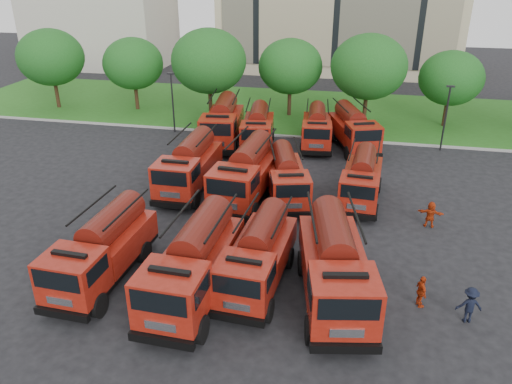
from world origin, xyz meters
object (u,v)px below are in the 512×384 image
(fire_truck_7, at_px, (362,179))
(firefighter_4, at_px, (253,213))
(fire_truck_11, at_px, (353,129))
(firefighter_2, at_px, (419,306))
(fire_truck_8, at_px, (223,122))
(firefighter_0, at_px, (313,329))
(fire_truck_2, at_px, (258,255))
(fire_truck_5, at_px, (246,173))
(fire_truck_1, at_px, (194,263))
(firefighter_3, at_px, (466,321))
(fire_truck_0, at_px, (102,249))
(fire_truck_10, at_px, (317,128))
(firefighter_5, at_px, (428,226))
(fire_truck_4, at_px, (189,165))
(fire_truck_3, at_px, (335,266))
(fire_truck_9, at_px, (258,128))
(fire_truck_6, at_px, (286,177))
(firefighter_1, at_px, (207,311))

(fire_truck_7, height_order, firefighter_4, fire_truck_7)
(fire_truck_11, distance_m, firefighter_2, 19.96)
(fire_truck_7, distance_m, fire_truck_8, 13.96)
(firefighter_4, bearing_deg, firefighter_0, 155.68)
(fire_truck_11, bearing_deg, fire_truck_2, -119.76)
(fire_truck_5, xyz_separation_m, firefighter_2, (9.72, -8.89, -1.75))
(fire_truck_5, relative_size, firefighter_2, 5.16)
(fire_truck_2, bearing_deg, fire_truck_1, -146.26)
(firefighter_3, bearing_deg, fire_truck_5, -47.11)
(fire_truck_0, bearing_deg, firefighter_4, 58.33)
(fire_truck_10, height_order, fire_truck_11, fire_truck_11)
(fire_truck_1, relative_size, firefighter_4, 4.79)
(firefighter_2, bearing_deg, fire_truck_0, 76.74)
(firefighter_3, xyz_separation_m, firefighter_5, (-0.71, 8.10, 0.00))
(fire_truck_0, height_order, firefighter_2, fire_truck_0)
(firefighter_0, xyz_separation_m, firefighter_2, (4.35, 2.44, 0.00))
(firefighter_2, bearing_deg, fire_truck_10, 1.47)
(fire_truck_1, relative_size, fire_truck_4, 1.05)
(fire_truck_3, height_order, fire_truck_4, fire_truck_3)
(fire_truck_0, height_order, firefighter_0, fire_truck_0)
(fire_truck_2, height_order, fire_truck_9, fire_truck_9)
(fire_truck_8, bearing_deg, fire_truck_6, -61.77)
(fire_truck_6, xyz_separation_m, firefighter_4, (-1.64, -2.27, -1.48))
(fire_truck_4, distance_m, firefighter_0, 15.24)
(fire_truck_11, xyz_separation_m, firefighter_1, (-5.41, -21.81, -1.58))
(fire_truck_0, height_order, firefighter_4, fire_truck_0)
(fire_truck_5, distance_m, firefighter_1, 11.28)
(fire_truck_11, bearing_deg, fire_truck_0, -136.87)
(fire_truck_1, distance_m, fire_truck_6, 10.89)
(fire_truck_10, relative_size, fire_truck_11, 0.91)
(firefighter_4, bearing_deg, fire_truck_5, -26.42)
(firefighter_3, bearing_deg, fire_truck_6, -55.18)
(firefighter_5, bearing_deg, fire_truck_4, -0.18)
(fire_truck_1, relative_size, fire_truck_6, 1.12)
(fire_truck_2, bearing_deg, firefighter_2, 2.05)
(fire_truck_8, xyz_separation_m, firefighter_3, (15.67, -19.13, -1.76))
(fire_truck_5, xyz_separation_m, firefighter_1, (0.77, -11.11, -1.75))
(fire_truck_9, bearing_deg, fire_truck_5, -90.59)
(fire_truck_5, distance_m, fire_truck_6, 2.49)
(fire_truck_11, bearing_deg, firefighter_5, -87.99)
(firefighter_0, bearing_deg, firefighter_4, 100.96)
(fire_truck_1, distance_m, firefighter_5, 14.06)
(fire_truck_8, bearing_deg, fire_truck_5, -74.15)
(fire_truck_3, relative_size, fire_truck_9, 1.15)
(fire_truck_8, distance_m, firefighter_1, 21.38)
(fire_truck_4, relative_size, fire_truck_11, 1.00)
(fire_truck_10, relative_size, firefighter_5, 4.35)
(fire_truck_6, distance_m, firefighter_2, 11.94)
(fire_truck_0, relative_size, firefighter_3, 4.33)
(firefighter_3, bearing_deg, firefighter_5, -92.67)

